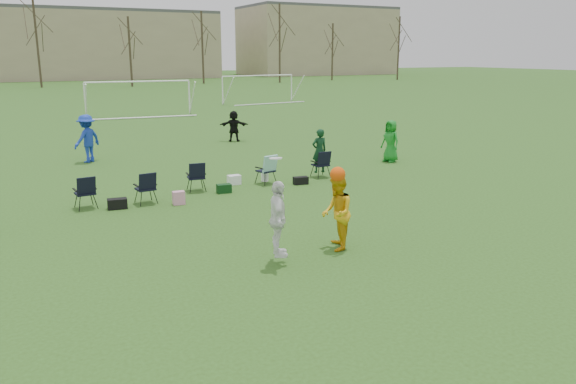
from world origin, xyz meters
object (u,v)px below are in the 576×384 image
center_contest (315,214)px  goal_right (258,81)px  fielder_green_far (391,141)px  fielder_black (234,126)px  goal_mid (138,88)px  fielder_blue (87,139)px

center_contest → goal_right: goal_right is taller
fielder_green_far → fielder_black: size_ratio=1.10×
goal_mid → fielder_green_far: bearing=-72.6°
fielder_black → goal_mid: (-1.59, 14.43, 1.14)m
fielder_blue → fielder_black: 7.85m
fielder_black → goal_right: bearing=-92.9°
fielder_blue → goal_mid: (5.83, 16.96, 0.95)m
fielder_black → goal_mid: size_ratio=0.21×
fielder_green_far → fielder_black: fielder_green_far is taller
fielder_blue → center_contest: size_ratio=0.80×
fielder_black → goal_right: goal_right is taller
fielder_green_far → center_contest: (-8.22, -8.23, 0.08)m
goal_right → fielder_blue: bearing=-135.8°
fielder_blue → center_contest: 14.08m
fielder_black → goal_mid: 14.56m
goal_mid → goal_right: 13.42m
fielder_green_far → goal_mid: size_ratio=0.23×
fielder_green_far → fielder_black: (-3.75, 8.06, -0.08)m
fielder_green_far → center_contest: bearing=-57.5°
fielder_green_far → goal_right: size_ratio=0.23×
fielder_black → goal_right: size_ratio=0.21×
fielder_blue → goal_mid: 17.96m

